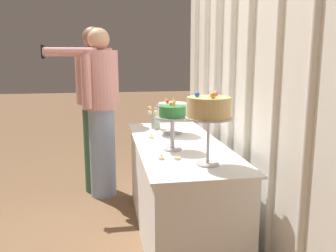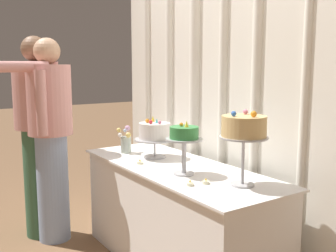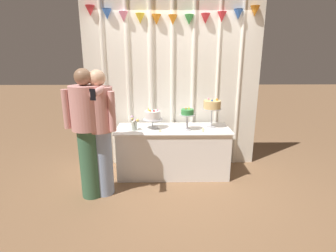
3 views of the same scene
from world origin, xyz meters
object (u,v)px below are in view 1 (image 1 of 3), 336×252
object	(u,v)px
cake_table	(178,189)
guest_girl_blue_dress	(95,104)
tealight_far_left	(151,137)
tealight_near_right	(177,158)
guest_man_dark_suit	(101,107)
cake_display_rightmost	(209,110)
cake_display_leftmost	(172,112)
flower_vase	(156,119)
tealight_near_left	(161,158)
cake_display_center	(172,116)

from	to	relation	value
cake_table	guest_girl_blue_dress	distance (m)	1.41
tealight_far_left	tealight_near_right	world-z (taller)	same
tealight_far_left	guest_man_dark_suit	xyz separation A→B (m)	(-0.77, -0.40, 0.15)
cake_display_rightmost	guest_man_dark_suit	world-z (taller)	guest_man_dark_suit
cake_table	tealight_far_left	xyz separation A→B (m)	(-0.20, -0.19, 0.39)
cake_display_leftmost	cake_table	bearing A→B (deg)	-1.90
flower_vase	tealight_near_right	size ratio (longest dim) A/B	4.73
cake_display_rightmost	guest_girl_blue_dress	bearing A→B (deg)	-157.43
tealight_near_left	tealight_far_left	bearing A→B (deg)	178.62
guest_girl_blue_dress	guest_man_dark_suit	size ratio (longest dim) A/B	1.01
cake_display_leftmost	flower_vase	size ratio (longest dim) A/B	1.44
cake_display_leftmost	guest_girl_blue_dress	xyz separation A→B (m)	(-0.81, -0.66, -0.02)
cake_display_center	cake_display_rightmost	distance (m)	0.43
cake_display_leftmost	cake_display_rightmost	bearing A→B (deg)	3.09
tealight_near_left	cake_table	bearing A→B (deg)	154.73
cake_display_leftmost	cake_display_center	world-z (taller)	cake_display_center
flower_vase	cake_display_center	bearing A→B (deg)	0.68
cake_display_rightmost	tealight_far_left	distance (m)	0.89
tealight_near_right	cake_display_leftmost	bearing A→B (deg)	171.58
tealight_near_right	guest_man_dark_suit	xyz separation A→B (m)	(-1.41, -0.49, 0.15)
guest_girl_blue_dress	guest_man_dark_suit	bearing A→B (deg)	22.39
cake_display_rightmost	flower_vase	bearing A→B (deg)	-172.48
cake_display_center	cake_table	bearing A→B (deg)	157.16
flower_vase	tealight_near_left	size ratio (longest dim) A/B	4.97
tealight_near_left	guest_man_dark_suit	world-z (taller)	guest_man_dark_suit
flower_vase	guest_man_dark_suit	distance (m)	0.63
cake_display_rightmost	tealight_near_right	bearing A→B (deg)	-132.24
flower_vase	tealight_near_left	xyz separation A→B (m)	(1.01, -0.11, -0.08)
guest_girl_blue_dress	tealight_near_left	bearing A→B (deg)	16.29
cake_display_leftmost	guest_man_dark_suit	xyz separation A→B (m)	(-0.65, -0.60, -0.04)
cake_display_rightmost	tealight_far_left	bearing A→B (deg)	-162.78
tealight_near_right	cake_display_rightmost	bearing A→B (deg)	47.76
flower_vase	tealight_near_right	xyz separation A→B (m)	(1.03, -0.01, -0.08)
cake_display_leftmost	tealight_near_right	size ratio (longest dim) A/B	6.81
tealight_far_left	cake_table	bearing A→B (deg)	43.33
cake_table	guest_man_dark_suit	size ratio (longest dim) A/B	1.03
tealight_near_right	cake_display_center	bearing A→B (deg)	176.36
cake_display_leftmost	tealight_near_left	distance (m)	0.79
cake_display_leftmost	flower_vase	bearing A→B (deg)	-158.53
cake_display_rightmost	tealight_near_right	size ratio (longest dim) A/B	9.78
cake_display_rightmost	guest_girl_blue_dress	distance (m)	1.86
tealight_near_left	cake_display_rightmost	bearing A→B (deg)	57.11
tealight_near_left	guest_man_dark_suit	size ratio (longest dim) A/B	0.03
cake_display_leftmost	tealight_near_left	size ratio (longest dim) A/B	7.15
cake_table	cake_display_center	distance (m)	0.67
tealight_near_right	guest_girl_blue_dress	world-z (taller)	guest_girl_blue_dress
tealight_near_left	guest_girl_blue_dress	xyz separation A→B (m)	(-1.55, -0.45, 0.16)
cake_display_leftmost	cake_display_center	bearing A→B (deg)	-10.62
tealight_near_right	tealight_far_left	bearing A→B (deg)	-172.59
tealight_near_left	cake_display_leftmost	bearing A→B (deg)	164.02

